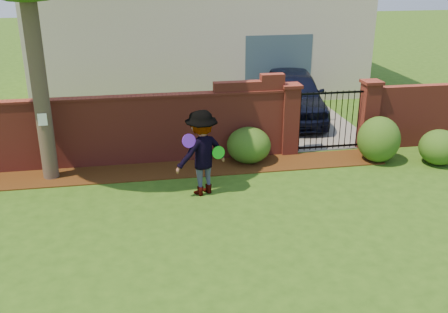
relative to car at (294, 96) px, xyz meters
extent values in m
cube|color=#2A4E13|center=(-3.42, -6.89, -0.78)|extent=(80.00, 80.00, 0.01)
cube|color=#351B09|center=(-4.37, -3.55, -0.76)|extent=(11.10, 1.08, 0.03)
cube|color=maroon|center=(-5.57, -2.89, 0.07)|extent=(8.70, 0.25, 1.70)
cube|color=maroon|center=(-2.12, -2.89, 1.07)|extent=(1.80, 0.25, 0.30)
cube|color=maroon|center=(-1.52, -2.89, 1.30)|extent=(0.60, 0.25, 0.16)
cube|color=maroon|center=(-5.57, -2.89, 0.95)|extent=(8.70, 0.31, 0.06)
cube|color=maroon|center=(3.18, -2.89, 0.07)|extent=(4.00, 0.25, 1.70)
cube|color=maroon|center=(-1.02, -2.89, 0.12)|extent=(0.42, 0.42, 1.80)
cube|color=maroon|center=(-1.02, -2.89, 1.06)|extent=(0.50, 0.50, 0.08)
cube|color=maroon|center=(1.18, -2.89, 0.12)|extent=(0.42, 0.42, 1.80)
cube|color=maroon|center=(1.18, -2.89, 1.06)|extent=(0.50, 0.50, 0.08)
cylinder|color=black|center=(-0.73, -2.89, 0.07)|extent=(0.02, 0.02, 1.60)
cylinder|color=black|center=(-0.57, -2.89, 0.07)|extent=(0.02, 0.02, 1.60)
cylinder|color=black|center=(-0.41, -2.89, 0.07)|extent=(0.02, 0.02, 1.60)
cylinder|color=black|center=(-0.24, -2.89, 0.07)|extent=(0.02, 0.02, 1.60)
cylinder|color=black|center=(-0.08, -2.89, 0.07)|extent=(0.02, 0.02, 1.60)
cylinder|color=black|center=(0.08, -2.89, 0.07)|extent=(0.02, 0.02, 1.60)
cylinder|color=black|center=(0.24, -2.89, 0.07)|extent=(0.02, 0.02, 1.60)
cylinder|color=black|center=(0.40, -2.89, 0.07)|extent=(0.02, 0.02, 1.60)
cylinder|color=black|center=(0.57, -2.89, 0.07)|extent=(0.02, 0.02, 1.60)
cylinder|color=black|center=(0.73, -2.89, 0.07)|extent=(0.02, 0.02, 1.60)
cylinder|color=black|center=(0.89, -2.89, 0.07)|extent=(0.02, 0.02, 1.60)
cube|color=black|center=(0.08, -2.89, -0.66)|extent=(1.78, 0.03, 0.05)
cube|color=black|center=(0.08, -2.89, 0.82)|extent=(1.78, 0.03, 0.05)
cube|color=slate|center=(0.08, 1.11, -0.77)|extent=(3.20, 8.00, 0.01)
cube|color=beige|center=(-2.42, 5.11, 2.22)|extent=(12.00, 6.00, 6.00)
cube|color=#384C5B|center=(0.08, 2.16, 0.42)|extent=(2.40, 0.12, 2.40)
imported|color=black|center=(0.00, 0.00, 0.00)|extent=(2.55, 4.81, 1.56)
cylinder|color=#3F3126|center=(-7.02, -3.49, 2.72)|extent=(0.36, 0.36, 7.00)
cube|color=white|center=(-7.02, -3.68, 0.72)|extent=(0.20, 0.01, 0.28)
ellipsoid|color=#1E4915|center=(-2.20, -3.32, -0.32)|extent=(1.12, 1.12, 0.91)
ellipsoid|color=#1E4915|center=(1.05, -3.83, -0.19)|extent=(1.07, 1.07, 1.18)
ellipsoid|color=#1E4915|center=(2.48, -4.28, -0.33)|extent=(1.00, 1.00, 0.89)
imported|color=gray|center=(-3.60, -4.97, 0.17)|extent=(1.41, 1.15, 1.90)
cylinder|color=#5F1FC4|center=(-3.90, -5.15, 0.54)|extent=(0.31, 0.16, 0.29)
cylinder|color=#16AA1A|center=(-3.26, -5.05, 0.20)|extent=(0.29, 0.12, 0.28)
camera|label=1|loc=(-4.93, -15.14, 4.09)|focal=40.95mm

